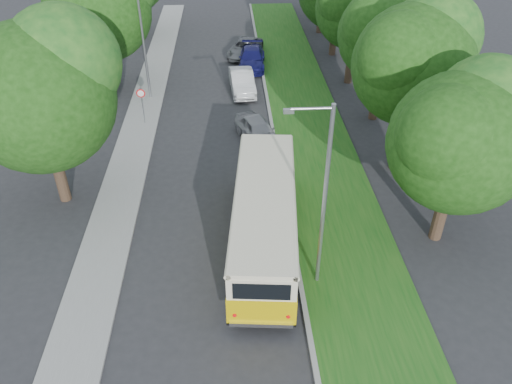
{
  "coord_description": "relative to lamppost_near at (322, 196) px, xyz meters",
  "views": [
    {
      "loc": [
        0.96,
        -17.01,
        14.89
      ],
      "look_at": [
        2.05,
        1.94,
        1.5
      ],
      "focal_mm": 35.0,
      "sensor_mm": 36.0,
      "label": 1
    }
  ],
  "objects": [
    {
      "name": "car_silver",
      "position": [
        -1.6,
        11.94,
        -3.65
      ],
      "size": [
        3.08,
        4.53,
        1.43
      ],
      "primitive_type": "imported",
      "rotation": [
        0.0,
        0.0,
        0.37
      ],
      "color": "#9F9FA3",
      "rests_on": "ground"
    },
    {
      "name": "car_white",
      "position": [
        -2.3,
        19.26,
        -3.62
      ],
      "size": [
        1.93,
        4.68,
        1.51
      ],
      "primitive_type": "imported",
      "rotation": [
        0.0,
        0.0,
        0.07
      ],
      "color": "silver",
      "rests_on": "ground"
    },
    {
      "name": "ground",
      "position": [
        -4.21,
        2.5,
        -4.37
      ],
      "size": [
        120.0,
        120.0,
        0.0
      ],
      "primitive_type": "plane",
      "color": "#2A2A2D",
      "rests_on": "ground"
    },
    {
      "name": "curb",
      "position": [
        -0.61,
        7.5,
        -4.29
      ],
      "size": [
        0.2,
        70.0,
        0.15
      ],
      "primitive_type": "cube",
      "color": "gray",
      "rests_on": "ground"
    },
    {
      "name": "sidewalk",
      "position": [
        -9.01,
        7.5,
        -4.31
      ],
      "size": [
        2.2,
        70.0,
        0.12
      ],
      "primitive_type": "cube",
      "color": "gray",
      "rests_on": "ground"
    },
    {
      "name": "lamppost_near",
      "position": [
        0.0,
        0.0,
        0.0
      ],
      "size": [
        1.71,
        0.16,
        8.0
      ],
      "color": "gray",
      "rests_on": "ground"
    },
    {
      "name": "grass_verge",
      "position": [
        1.74,
        7.5,
        -4.3
      ],
      "size": [
        4.5,
        70.0,
        0.13
      ],
      "primitive_type": "cube",
      "color": "#185316",
      "rests_on": "ground"
    },
    {
      "name": "warning_sign",
      "position": [
        -8.71,
        14.48,
        -2.66
      ],
      "size": [
        0.56,
        0.1,
        2.5
      ],
      "color": "gray",
      "rests_on": "ground"
    },
    {
      "name": "car_grey",
      "position": [
        -1.81,
        26.59,
        -3.71
      ],
      "size": [
        3.56,
        5.15,
        1.31
      ],
      "primitive_type": "imported",
      "rotation": [
        0.0,
        0.0,
        -0.33
      ],
      "color": "#575B5F",
      "rests_on": "ground"
    },
    {
      "name": "treeline",
      "position": [
        -1.06,
        20.49,
        1.56
      ],
      "size": [
        24.27,
        41.91,
        9.46
      ],
      "color": "#332319",
      "rests_on": "ground"
    },
    {
      "name": "lamppost_far",
      "position": [
        -8.91,
        18.5,
        -0.25
      ],
      "size": [
        1.71,
        0.16,
        7.5
      ],
      "color": "gray",
      "rests_on": "ground"
    },
    {
      "name": "car_blue",
      "position": [
        -1.36,
        24.03,
        -3.65
      ],
      "size": [
        2.36,
        5.09,
        1.44
      ],
      "primitive_type": "imported",
      "rotation": [
        0.0,
        0.0,
        -0.07
      ],
      "color": "#141458",
      "rests_on": "ground"
    },
    {
      "name": "vintage_bus",
      "position": [
        -1.91,
        2.39,
        -2.86
      ],
      "size": [
        3.54,
        10.33,
        3.01
      ],
      "primitive_type": null,
      "rotation": [
        0.0,
        0.0,
        -0.09
      ],
      "color": "#DDBB07",
      "rests_on": "ground"
    }
  ]
}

